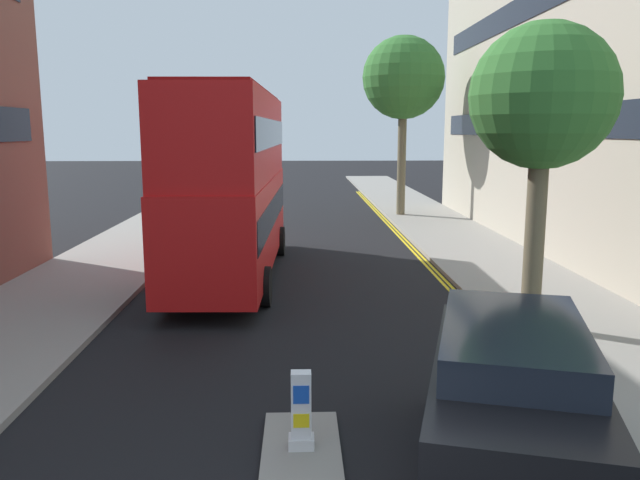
% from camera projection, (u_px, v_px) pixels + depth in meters
% --- Properties ---
extents(sidewalk_right, '(4.00, 80.00, 0.14)m').
position_uv_depth(sidewalk_right, '(494.00, 264.00, 20.91)').
color(sidewalk_right, gray).
rests_on(sidewalk_right, ground).
extents(sidewalk_left, '(4.00, 80.00, 0.14)m').
position_uv_depth(sidewalk_left, '(101.00, 267.00, 20.48)').
color(sidewalk_left, gray).
rests_on(sidewalk_left, ground).
extents(kerb_line_outer, '(0.10, 56.00, 0.01)m').
position_uv_depth(kerb_line_outer, '(446.00, 281.00, 18.89)').
color(kerb_line_outer, yellow).
rests_on(kerb_line_outer, ground).
extents(kerb_line_inner, '(0.10, 56.00, 0.01)m').
position_uv_depth(kerb_line_inner, '(440.00, 281.00, 18.88)').
color(kerb_line_inner, yellow).
rests_on(kerb_line_inner, ground).
extents(traffic_island, '(1.10, 2.20, 0.10)m').
position_uv_depth(traffic_island, '(301.00, 450.00, 8.78)').
color(traffic_island, gray).
rests_on(traffic_island, ground).
extents(keep_left_bollard, '(0.36, 0.28, 1.11)m').
position_uv_depth(keep_left_bollard, '(301.00, 413.00, 8.68)').
color(keep_left_bollard, silver).
rests_on(keep_left_bollard, traffic_island).
extents(double_decker_bus_away, '(3.03, 10.87, 5.64)m').
position_uv_depth(double_decker_bus_away, '(232.00, 179.00, 18.95)').
color(double_decker_bus_away, red).
rests_on(double_decker_bus_away, ground).
extents(taxi_minivan, '(3.11, 5.14, 2.12)m').
position_uv_depth(taxi_minivan, '(511.00, 411.00, 7.71)').
color(taxi_minivan, black).
rests_on(taxi_minivan, ground).
extents(street_tree_near, '(4.16, 4.16, 9.04)m').
position_uv_depth(street_tree_near, '(403.00, 79.00, 31.60)').
color(street_tree_near, '#6B6047').
rests_on(street_tree_near, sidewalk_right).
extents(street_tree_mid, '(3.10, 3.10, 6.60)m').
position_uv_depth(street_tree_mid, '(543.00, 100.00, 13.22)').
color(street_tree_mid, '#6B6047').
rests_on(street_tree_mid, sidewalk_right).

